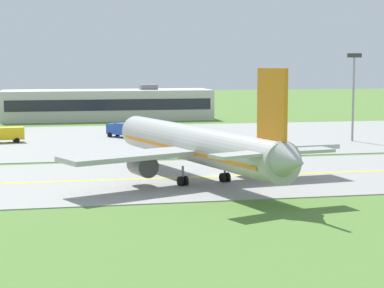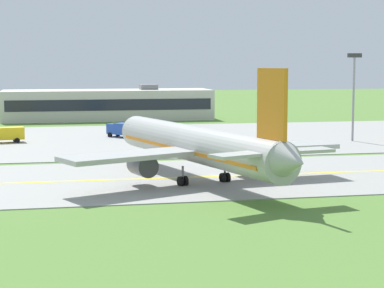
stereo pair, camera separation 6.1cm
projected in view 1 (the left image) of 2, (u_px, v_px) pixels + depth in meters
ground_plane at (224, 177)px, 81.59m from camera, size 500.00×500.00×0.00m
taxiway_strip at (224, 177)px, 81.58m from camera, size 240.00×28.00×0.10m
apron_pad at (220, 137)px, 124.45m from camera, size 140.00×52.00×0.10m
taxiway_centreline at (224, 176)px, 81.58m from camera, size 220.00×0.60×0.01m
airplane_lead at (198, 145)px, 77.46m from camera, size 31.96×39.02×12.70m
service_truck_fuel at (122, 129)px, 123.54m from camera, size 5.45×5.90×2.60m
service_truck_catering at (5, 134)px, 115.50m from camera, size 6.25×3.08×2.60m
terminal_building at (108, 105)px, 162.71m from camera, size 47.60×13.43×8.08m
apron_light_mast at (354, 86)px, 117.11m from camera, size 2.40×0.50×14.70m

